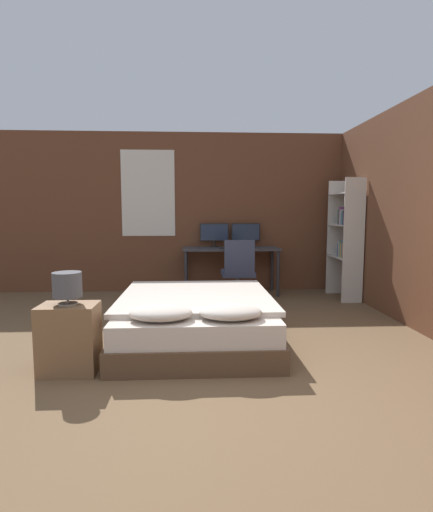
% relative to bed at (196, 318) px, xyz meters
% --- Properties ---
extents(ground_plane, '(20.00, 20.00, 0.00)m').
position_rel_bed_xyz_m(ground_plane, '(0.35, -1.42, -0.24)').
color(ground_plane, brown).
extents(wall_back, '(12.00, 0.08, 2.70)m').
position_rel_bed_xyz_m(wall_back, '(0.33, 2.79, 1.11)').
color(wall_back, brown).
rests_on(wall_back, ground_plane).
extents(wall_side_right, '(0.06, 12.00, 2.70)m').
position_rel_bed_xyz_m(wall_side_right, '(2.56, 0.08, 1.11)').
color(wall_side_right, brown).
rests_on(wall_side_right, ground_plane).
extents(bed, '(1.60, 1.99, 0.56)m').
position_rel_bed_xyz_m(bed, '(0.00, 0.00, 0.00)').
color(bed, brown).
rests_on(bed, ground_plane).
extents(nightstand, '(0.48, 0.34, 0.59)m').
position_rel_bed_xyz_m(nightstand, '(-1.08, -0.77, 0.05)').
color(nightstand, brown).
rests_on(nightstand, ground_plane).
extents(bedside_lamp, '(0.24, 0.24, 0.28)m').
position_rel_bed_xyz_m(bedside_lamp, '(-1.08, -0.77, 0.51)').
color(bedside_lamp, gray).
rests_on(bedside_lamp, nightstand).
extents(desk, '(1.58, 0.60, 0.77)m').
position_rel_bed_xyz_m(desk, '(0.59, 2.42, 0.44)').
color(desk, '#38383D').
rests_on(desk, ground_plane).
extents(monitor_left, '(0.49, 0.16, 0.40)m').
position_rel_bed_xyz_m(monitor_left, '(0.32, 2.62, 0.76)').
color(monitor_left, black).
rests_on(monitor_left, desk).
extents(monitor_right, '(0.49, 0.16, 0.40)m').
position_rel_bed_xyz_m(monitor_right, '(0.86, 2.62, 0.76)').
color(monitor_right, black).
rests_on(monitor_right, desk).
extents(keyboard, '(0.41, 0.13, 0.02)m').
position_rel_bed_xyz_m(keyboard, '(0.59, 2.22, 0.54)').
color(keyboard, black).
rests_on(keyboard, desk).
extents(computer_mouse, '(0.07, 0.05, 0.04)m').
position_rel_bed_xyz_m(computer_mouse, '(0.89, 2.22, 0.55)').
color(computer_mouse, black).
rests_on(computer_mouse, desk).
extents(office_chair, '(0.52, 0.52, 0.97)m').
position_rel_bed_xyz_m(office_chair, '(0.63, 1.67, 0.16)').
color(office_chair, black).
rests_on(office_chair, ground_plane).
extents(bookshelf, '(0.32, 0.74, 1.87)m').
position_rel_bed_xyz_m(bookshelf, '(2.35, 1.95, 0.78)').
color(bookshelf, beige).
rests_on(bookshelf, ground_plane).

